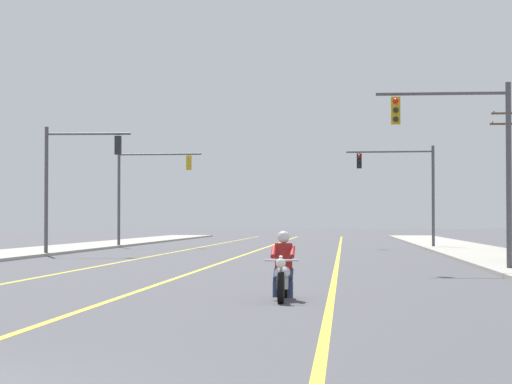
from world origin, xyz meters
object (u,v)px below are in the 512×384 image
object	(u,v)px
motorcycle_with_rider	(283,272)
traffic_signal_near_left	(70,171)
traffic_signal_mid_left	(143,182)
utility_pole_right_far	(508,171)
traffic_signal_mid_right	(407,180)
traffic_signal_near_right	(470,148)

from	to	relation	value
motorcycle_with_rider	traffic_signal_near_left	bearing A→B (deg)	114.65
traffic_signal_mid_left	utility_pole_right_far	world-z (taller)	utility_pole_right_far
traffic_signal_near_left	traffic_signal_mid_right	xyz separation A→B (m)	(16.94, 13.74, 0.07)
motorcycle_with_rider	traffic_signal_near_right	world-z (taller)	traffic_signal_near_right
motorcycle_with_rider	traffic_signal_mid_left	bearing A→B (deg)	105.57
traffic_signal_near_right	traffic_signal_near_left	distance (m)	22.11
motorcycle_with_rider	utility_pole_right_far	world-z (taller)	utility_pole_right_far
motorcycle_with_rider	utility_pole_right_far	xyz separation A→B (m)	(11.35, 41.15, 4.11)
motorcycle_with_rider	traffic_signal_near_left	distance (m)	28.59
motorcycle_with_rider	utility_pole_right_far	bearing A→B (deg)	74.57
traffic_signal_near_right	utility_pole_right_far	size ratio (longest dim) A/B	0.71
traffic_signal_near_right	motorcycle_with_rider	bearing A→B (deg)	-114.35
traffic_signal_mid_left	utility_pole_right_far	bearing A→B (deg)	1.13
utility_pole_right_far	motorcycle_with_rider	bearing A→B (deg)	-105.43
motorcycle_with_rider	traffic_signal_near_right	distance (m)	13.57
motorcycle_with_rider	traffic_signal_mid_right	xyz separation A→B (m)	(5.10, 39.53, 3.54)
traffic_signal_near_left	traffic_signal_mid_left	world-z (taller)	same
traffic_signal_near_right	utility_pole_right_far	world-z (taller)	utility_pole_right_far
traffic_signal_mid_left	motorcycle_with_rider	bearing A→B (deg)	-74.43
traffic_signal_near_right	traffic_signal_mid_left	world-z (taller)	same
traffic_signal_near_right	utility_pole_right_far	bearing A→B (deg)	78.49
traffic_signal_near_left	traffic_signal_mid_right	size ratio (longest dim) A/B	1.00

